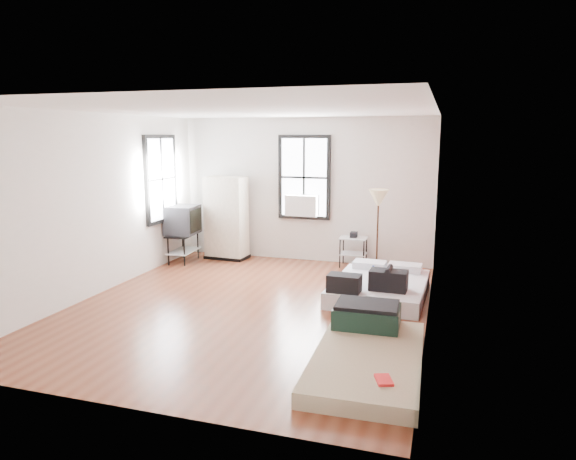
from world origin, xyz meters
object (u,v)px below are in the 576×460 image
(wardrobe, at_px, (226,218))
(tv_stand, at_px, (183,222))
(floor_lamp, at_px, (378,203))
(mattress_bare, at_px, (368,348))
(side_table, at_px, (353,243))
(mattress_main, at_px, (379,286))

(wardrobe, relative_size, tv_stand, 1.48)
(floor_lamp, bearing_deg, tv_stand, 178.10)
(mattress_bare, height_order, side_table, side_table)
(mattress_bare, xyz_separation_m, floor_lamp, (-0.35, 3.31, 1.19))
(mattress_bare, distance_m, wardrobe, 5.31)
(side_table, height_order, tv_stand, tv_stand)
(mattress_main, bearing_deg, side_table, 114.75)
(tv_stand, bearing_deg, floor_lamp, -6.22)
(floor_lamp, bearing_deg, mattress_bare, -84.03)
(side_table, bearing_deg, wardrobe, -178.44)
(mattress_main, relative_size, tv_stand, 1.71)
(mattress_main, xyz_separation_m, tv_stand, (-3.96, 1.10, 0.64))
(mattress_main, bearing_deg, floor_lamp, 102.28)
(mattress_bare, height_order, wardrobe, wardrobe)
(side_table, relative_size, tv_stand, 0.60)
(mattress_bare, bearing_deg, side_table, 100.77)
(mattress_bare, height_order, tv_stand, tv_stand)
(mattress_main, xyz_separation_m, floor_lamp, (-0.17, 0.97, 1.17))
(tv_stand, bearing_deg, wardrobe, 33.76)
(mattress_bare, distance_m, tv_stand, 5.42)
(wardrobe, relative_size, floor_lamp, 1.06)
(mattress_main, height_order, mattress_bare, mattress_main)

